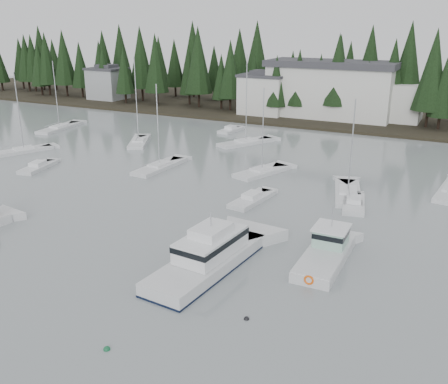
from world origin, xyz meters
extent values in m
plane|color=gray|center=(0.00, 0.00, 0.00)|extent=(260.00, 260.00, 0.00)
cube|color=black|center=(0.00, 97.00, 0.00)|extent=(240.00, 54.00, 1.00)
cube|color=silver|center=(-18.00, 79.00, 4.25)|extent=(9.00, 7.00, 7.50)
cube|color=#38383D|center=(-18.00, 79.00, 8.25)|extent=(9.54, 7.42, 0.50)
cube|color=#38383D|center=(-18.00, 79.00, 8.85)|extent=(4.95, 3.85, 0.80)
cube|color=#999EA0|center=(-60.00, 81.00, 4.00)|extent=(8.00, 7.00, 7.00)
cube|color=#38383D|center=(-60.00, 81.00, 7.75)|extent=(8.48, 7.42, 0.50)
cube|color=#38383D|center=(-60.00, 81.00, 8.35)|extent=(4.40, 3.85, 0.80)
cube|color=silver|center=(-5.00, 82.00, 5.50)|extent=(24.00, 10.00, 10.00)
cube|color=#38383D|center=(-5.00, 82.00, 10.80)|extent=(25.00, 11.00, 1.20)
cube|color=silver|center=(7.00, 84.00, 4.00)|extent=(10.00, 8.00, 7.00)
cube|color=silver|center=(4.00, 14.69, 0.17)|extent=(4.88, 12.70, 1.81)
cube|color=black|center=(4.00, 14.69, 0.03)|extent=(4.92, 12.77, 0.25)
cube|color=white|center=(4.05, 15.31, 1.92)|extent=(3.69, 6.70, 1.64)
cube|color=black|center=(4.05, 15.31, 2.32)|extent=(3.77, 6.77, 0.45)
cube|color=white|center=(4.05, 15.31, 3.11)|extent=(2.57, 3.41, 0.73)
cylinder|color=#A5A8AD|center=(4.05, 15.31, 4.01)|extent=(0.10, 0.10, 1.24)
cube|color=silver|center=(12.00, 19.95, 0.11)|extent=(3.24, 8.84, 1.43)
cube|color=silver|center=(12.00, 19.95, 0.88)|extent=(3.17, 8.67, 0.13)
cube|color=#97C5B2|center=(11.97, 21.70, 1.65)|extent=(2.57, 2.68, 1.54)
cube|color=white|center=(11.97, 21.70, 2.47)|extent=(2.88, 3.04, 0.13)
cube|color=black|center=(11.97, 21.70, 1.96)|extent=(2.63, 2.73, 0.44)
cylinder|color=#A5A8AD|center=(11.97, 21.70, 3.41)|extent=(0.08, 0.08, 1.76)
torus|color=#F2590C|center=(12.08, 15.55, 0.60)|extent=(0.77, 0.17, 0.77)
cube|color=silver|center=(-46.07, 50.08, -0.03)|extent=(4.26, 10.80, 1.05)
cube|color=white|center=(-46.07, 50.08, 0.62)|extent=(2.41, 3.82, 0.30)
cylinder|color=#A5A8AD|center=(-46.07, 50.08, 6.28)|extent=(0.14, 0.14, 11.56)
cube|color=silver|center=(-15.40, 36.89, -0.03)|extent=(2.96, 9.38, 1.05)
cube|color=white|center=(-15.40, 36.89, 0.62)|extent=(1.95, 3.22, 0.30)
cylinder|color=#A5A8AD|center=(-15.40, 36.89, 5.81)|extent=(0.14, 0.14, 10.62)
cube|color=silver|center=(-10.96, 54.89, -0.03)|extent=(6.98, 9.90, 1.05)
cube|color=white|center=(-10.96, 54.89, 0.62)|extent=(3.25, 3.83, 0.30)
cylinder|color=#A5A8AD|center=(-10.96, 54.89, 7.20)|extent=(0.14, 0.14, 13.41)
cube|color=silver|center=(9.65, 37.48, -0.03)|extent=(5.09, 9.62, 1.05)
cube|color=white|center=(9.65, 37.48, 0.62)|extent=(2.70, 3.53, 0.30)
cylinder|color=#A5A8AD|center=(9.65, 37.48, 5.67)|extent=(0.14, 0.14, 10.34)
cube|color=silver|center=(-26.40, 47.30, -0.03)|extent=(6.20, 8.58, 1.05)
cube|color=white|center=(-26.40, 47.30, 0.62)|extent=(2.91, 3.35, 0.30)
cylinder|color=#A5A8AD|center=(-26.40, 47.30, 7.01)|extent=(0.14, 0.14, 13.02)
cube|color=silver|center=(-2.30, 40.90, -0.03)|extent=(5.39, 8.69, 1.05)
cube|color=white|center=(-2.30, 40.90, 0.62)|extent=(2.79, 3.29, 0.30)
cylinder|color=#A5A8AD|center=(-2.30, 40.90, 5.72)|extent=(0.14, 0.14, 10.44)
cube|color=silver|center=(-38.51, 35.01, -0.03)|extent=(5.48, 8.59, 1.05)
cube|color=white|center=(-38.51, 35.01, 0.62)|extent=(2.67, 3.26, 0.30)
cylinder|color=#A5A8AD|center=(-38.51, 35.01, 6.12)|extent=(0.14, 0.14, 11.24)
cube|color=silver|center=(-29.70, 29.37, 0.05)|extent=(3.50, 6.59, 0.90)
cube|color=white|center=(-29.70, 29.37, 0.75)|extent=(1.89, 2.28, 0.55)
cube|color=silver|center=(11.07, 34.22, 0.05)|extent=(3.47, 6.60, 0.90)
cube|color=white|center=(11.07, 34.22, 0.75)|extent=(1.88, 2.28, 0.55)
cube|color=silver|center=(-17.34, 62.31, 0.05)|extent=(2.73, 5.77, 0.90)
cube|color=white|center=(-17.34, 62.31, 0.75)|extent=(1.66, 1.92, 0.55)
cube|color=silver|center=(0.85, 30.65, 0.05)|extent=(3.02, 7.02, 0.90)
cube|color=white|center=(0.85, 30.65, 0.75)|extent=(1.75, 2.35, 0.55)
sphere|color=#145933|center=(3.58, 2.97, 0.00)|extent=(0.44, 0.44, 0.44)
sphere|color=black|center=(9.72, 9.70, 0.00)|extent=(0.38, 0.38, 0.38)
camera|label=1|loc=(21.25, -16.32, 18.66)|focal=40.00mm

